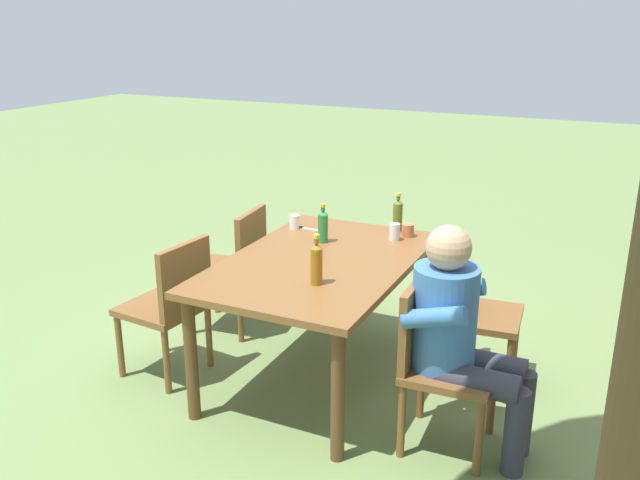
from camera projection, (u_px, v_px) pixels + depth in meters
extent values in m
plane|color=#6B844C|center=(320.00, 375.00, 4.17)|extent=(24.00, 24.00, 0.00)
cube|color=brown|center=(320.00, 263.00, 3.93)|extent=(1.58, 1.02, 0.04)
cylinder|color=brown|center=(308.00, 273.00, 4.83)|extent=(0.07, 0.07, 0.72)
cylinder|color=brown|center=(191.00, 359.00, 3.62)|extent=(0.07, 0.07, 0.72)
cylinder|color=brown|center=(424.00, 293.00, 4.49)|extent=(0.07, 0.07, 0.72)
cylinder|color=brown|center=(338.00, 395.00, 3.27)|extent=(0.07, 0.07, 0.72)
cube|color=brown|center=(451.00, 370.00, 3.36)|extent=(0.46, 0.46, 0.04)
cube|color=brown|center=(414.00, 321.00, 3.37)|extent=(0.42, 0.06, 0.42)
cylinder|color=brown|center=(479.00, 438.00, 3.20)|extent=(0.04, 0.04, 0.41)
cylinder|color=brown|center=(492.00, 399.00, 3.53)|extent=(0.04, 0.04, 0.41)
cylinder|color=brown|center=(401.00, 421.00, 3.34)|extent=(0.04, 0.04, 0.41)
cylinder|color=brown|center=(421.00, 384.00, 3.67)|extent=(0.04, 0.04, 0.41)
cube|color=brown|center=(482.00, 316.00, 3.97)|extent=(0.47, 0.47, 0.04)
cube|color=brown|center=(451.00, 275.00, 3.97)|extent=(0.42, 0.07, 0.42)
cylinder|color=brown|center=(509.00, 371.00, 3.81)|extent=(0.04, 0.04, 0.41)
cylinder|color=brown|center=(515.00, 342.00, 4.15)|extent=(0.04, 0.04, 0.41)
cylinder|color=brown|center=(442.00, 359.00, 3.94)|extent=(0.04, 0.04, 0.41)
cylinder|color=brown|center=(453.00, 332.00, 4.28)|extent=(0.04, 0.04, 0.41)
cube|color=brown|center=(162.00, 308.00, 4.09)|extent=(0.48, 0.48, 0.04)
cube|color=brown|center=(185.00, 279.00, 3.92)|extent=(0.42, 0.08, 0.42)
cylinder|color=brown|center=(164.00, 323.00, 4.41)|extent=(0.04, 0.04, 0.41)
cylinder|color=brown|center=(120.00, 346.00, 4.10)|extent=(0.04, 0.04, 0.41)
cylinder|color=brown|center=(209.00, 336.00, 4.22)|extent=(0.04, 0.04, 0.41)
cylinder|color=brown|center=(167.00, 362.00, 3.91)|extent=(0.04, 0.04, 0.41)
cube|color=brown|center=(226.00, 270.00, 4.70)|extent=(0.48, 0.48, 0.04)
cube|color=brown|center=(251.00, 242.00, 4.56)|extent=(0.42, 0.08, 0.42)
cylinder|color=brown|center=(216.00, 287.00, 5.00)|extent=(0.04, 0.04, 0.41)
cylinder|color=brown|center=(191.00, 306.00, 4.66)|extent=(0.04, 0.04, 0.41)
cylinder|color=brown|center=(263.00, 293.00, 4.88)|extent=(0.04, 0.04, 0.41)
cylinder|color=brown|center=(240.00, 314.00, 4.54)|extent=(0.04, 0.04, 0.41)
cylinder|color=#3D70B2|center=(444.00, 317.00, 3.30)|extent=(0.32, 0.32, 0.52)
sphere|color=tan|center=(449.00, 248.00, 3.18)|extent=(0.22, 0.22, 0.22)
cylinder|color=#383847|center=(477.00, 382.00, 3.22)|extent=(0.14, 0.40, 0.14)
cylinder|color=#383847|center=(515.00, 432.00, 3.21)|extent=(0.11, 0.11, 0.45)
cylinder|color=#3D70B2|center=(434.00, 317.00, 3.11)|extent=(0.09, 0.31, 0.16)
cylinder|color=#383847|center=(485.00, 365.00, 3.37)|extent=(0.14, 0.40, 0.14)
cylinder|color=#383847|center=(522.00, 413.00, 3.36)|extent=(0.11, 0.11, 0.45)
cylinder|color=#3D70B2|center=(455.00, 289.00, 3.43)|extent=(0.09, 0.31, 0.16)
cylinder|color=#566623|center=(398.00, 217.00, 4.43)|extent=(0.06, 0.06, 0.18)
cone|color=#566623|center=(398.00, 202.00, 4.40)|extent=(0.06, 0.06, 0.03)
cylinder|color=#566623|center=(398.00, 198.00, 4.39)|extent=(0.03, 0.03, 0.03)
cylinder|color=yellow|center=(398.00, 194.00, 4.38)|extent=(0.03, 0.03, 0.02)
cylinder|color=#287A38|center=(323.00, 228.00, 4.20)|extent=(0.06, 0.06, 0.18)
cone|color=#287A38|center=(323.00, 213.00, 4.17)|extent=(0.06, 0.06, 0.02)
cylinder|color=#287A38|center=(323.00, 209.00, 4.16)|extent=(0.03, 0.03, 0.02)
cylinder|color=yellow|center=(323.00, 205.00, 4.15)|extent=(0.03, 0.03, 0.02)
cylinder|color=#996019|center=(317.00, 266.00, 3.54)|extent=(0.06, 0.06, 0.20)
cone|color=#996019|center=(316.00, 246.00, 3.50)|extent=(0.06, 0.06, 0.03)
cylinder|color=#996019|center=(316.00, 241.00, 3.49)|extent=(0.03, 0.03, 0.03)
cylinder|color=yellow|center=(316.00, 236.00, 3.49)|extent=(0.03, 0.03, 0.02)
cylinder|color=#BC6B47|center=(408.00, 230.00, 4.33)|extent=(0.08, 0.08, 0.08)
cylinder|color=silver|center=(395.00, 232.00, 4.25)|extent=(0.07, 0.07, 0.11)
cylinder|color=white|center=(294.00, 222.00, 4.49)|extent=(0.07, 0.07, 0.09)
cube|color=silver|center=(311.00, 229.00, 4.47)|extent=(0.03, 0.18, 0.01)
cube|color=black|center=(297.00, 227.00, 4.52)|extent=(0.02, 0.08, 0.01)
cube|color=maroon|center=(351.00, 271.00, 5.23)|extent=(0.32, 0.17, 0.46)
cube|color=maroon|center=(337.00, 279.00, 5.30)|extent=(0.22, 0.06, 0.20)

